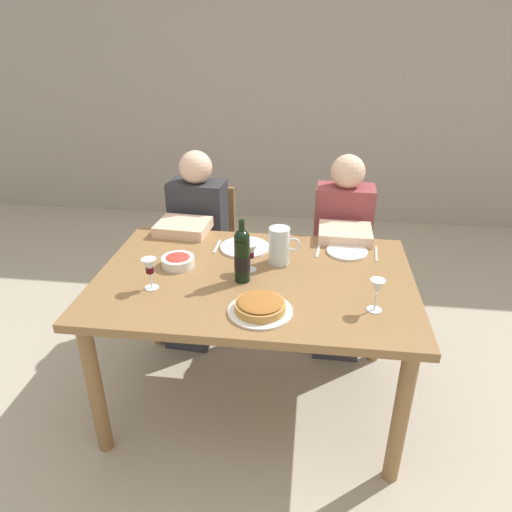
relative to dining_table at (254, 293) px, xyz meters
name	(u,v)px	position (x,y,z in m)	size (l,w,h in m)	color
ground_plane	(255,397)	(0.00, 0.00, -0.67)	(8.00, 8.00, 0.00)	#B2A893
back_wall	(291,74)	(0.00, 2.69, 0.73)	(8.00, 0.10, 2.80)	#A3998E
dining_table	(254,293)	(0.00, 0.00, 0.00)	(1.50, 1.00, 0.76)	olive
wine_bottle	(242,256)	(-0.05, -0.05, 0.22)	(0.07, 0.07, 0.30)	black
water_pitcher	(279,248)	(0.10, 0.15, 0.17)	(0.16, 0.10, 0.19)	silver
baked_tart	(260,306)	(0.06, -0.30, 0.12)	(0.27, 0.27, 0.06)	white
salad_bowl	(178,261)	(-0.39, 0.06, 0.12)	(0.16, 0.16, 0.06)	white
wine_glass_left_diner	(150,268)	(-0.45, -0.17, 0.20)	(0.07, 0.07, 0.15)	silver
wine_glass_right_diner	(250,252)	(-0.03, 0.06, 0.19)	(0.07, 0.07, 0.14)	silver
wine_glass_centre	(377,288)	(0.54, -0.23, 0.20)	(0.06, 0.06, 0.15)	silver
dinner_plate_left_setting	(245,247)	(-0.09, 0.29, 0.10)	(0.26, 0.26, 0.01)	white
dinner_plate_right_setting	(347,251)	(0.45, 0.31, 0.10)	(0.21, 0.21, 0.01)	white
fork_left_setting	(217,246)	(-0.24, 0.29, 0.09)	(0.16, 0.01, 0.01)	silver
knife_left_setting	(273,249)	(0.06, 0.29, 0.09)	(0.18, 0.01, 0.01)	silver
knife_right_setting	(376,254)	(0.60, 0.31, 0.09)	(0.18, 0.01, 0.01)	silver
spoon_right_setting	(318,250)	(0.30, 0.31, 0.09)	(0.16, 0.01, 0.01)	silver
chair_left	(206,244)	(-0.44, 0.87, -0.17)	(0.43, 0.43, 0.87)	olive
diner_left	(194,243)	(-0.46, 0.63, -0.05)	(0.36, 0.52, 1.16)	#2D2D33
chair_right	(340,250)	(0.45, 0.89, -0.17)	(0.41, 0.41, 0.87)	olive
diner_right	(342,249)	(0.45, 0.65, -0.05)	(0.34, 0.51, 1.16)	#8E3D42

